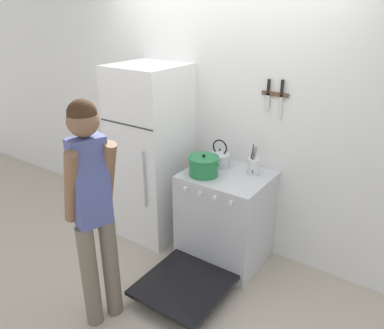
% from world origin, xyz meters
% --- Properties ---
extents(ground_plane, '(14.00, 14.00, 0.00)m').
position_xyz_m(ground_plane, '(0.00, 0.00, 0.00)').
color(ground_plane, '#B2A893').
extents(wall_back, '(10.00, 0.06, 2.55)m').
position_xyz_m(wall_back, '(0.00, 0.03, 1.27)').
color(wall_back, silver).
rests_on(wall_back, ground_plane).
extents(refrigerator, '(0.66, 0.68, 1.77)m').
position_xyz_m(refrigerator, '(-0.58, -0.33, 0.89)').
color(refrigerator, white).
rests_on(refrigerator, ground_plane).
extents(stove_range, '(0.75, 1.34, 0.88)m').
position_xyz_m(stove_range, '(0.30, -0.36, 0.44)').
color(stove_range, silver).
rests_on(stove_range, ground_plane).
extents(dutch_oven_pot, '(0.32, 0.27, 0.20)m').
position_xyz_m(dutch_oven_pot, '(0.13, -0.45, 0.97)').
color(dutch_oven_pot, '#237A42').
rests_on(dutch_oven_pot, stove_range).
extents(tea_kettle, '(0.25, 0.20, 0.26)m').
position_xyz_m(tea_kettle, '(0.14, -0.19, 0.96)').
color(tea_kettle, silver).
rests_on(tea_kettle, stove_range).
extents(utensil_jar, '(0.10, 0.10, 0.29)m').
position_xyz_m(utensil_jar, '(0.49, -0.19, 0.96)').
color(utensil_jar, silver).
rests_on(utensil_jar, stove_range).
extents(person, '(0.35, 0.41, 1.74)m').
position_xyz_m(person, '(-0.09, -1.52, 0.99)').
color(person, '#6B6051').
rests_on(person, ground_plane).
extents(wall_knife_strip, '(0.24, 0.03, 0.33)m').
position_xyz_m(wall_knife_strip, '(0.56, -0.02, 1.59)').
color(wall_knife_strip, brown).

